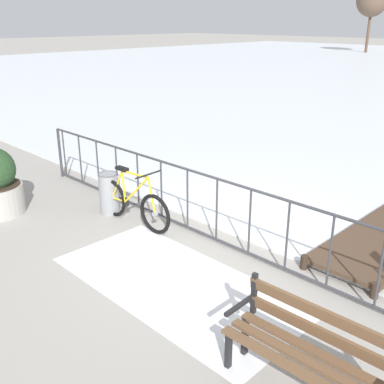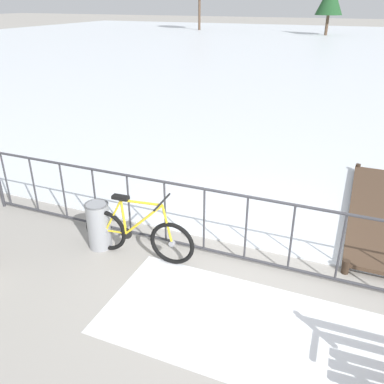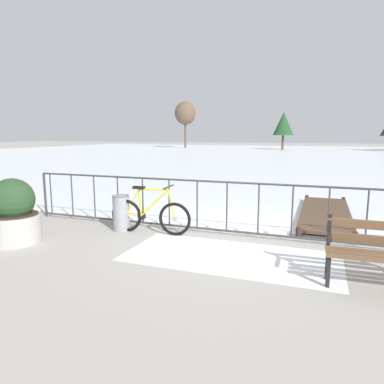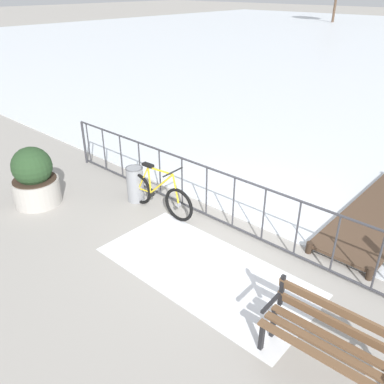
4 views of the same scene
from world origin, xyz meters
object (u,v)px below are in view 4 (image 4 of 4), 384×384
object	(u,v)px
park_bench	(336,339)
trash_bin	(135,184)
planter_with_shrub	(34,179)
bicycle_near_railing	(158,194)

from	to	relation	value
park_bench	trash_bin	size ratio (longest dim) A/B	2.20
park_bench	planter_with_shrub	xyz separation A→B (m)	(-6.11, -0.21, 0.03)
bicycle_near_railing	park_bench	world-z (taller)	bicycle_near_railing
park_bench	planter_with_shrub	bearing A→B (deg)	-178.04
park_bench	trash_bin	bearing A→B (deg)	165.93
bicycle_near_railing	trash_bin	xyz separation A→B (m)	(-0.66, 0.00, 0.00)
bicycle_near_railing	trash_bin	size ratio (longest dim) A/B	2.34
trash_bin	bicycle_near_railing	bearing A→B (deg)	-0.08
planter_with_shrub	trash_bin	bearing A→B (deg)	45.08
park_bench	planter_with_shrub	size ratio (longest dim) A/B	1.36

